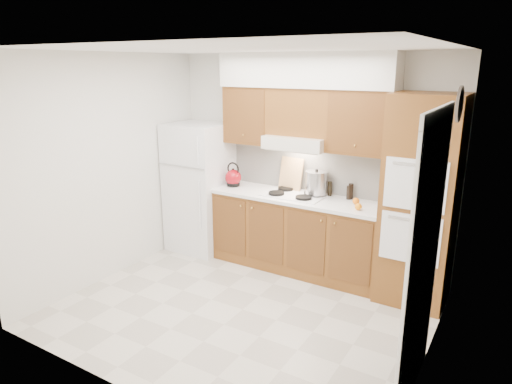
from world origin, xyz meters
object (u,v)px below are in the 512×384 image
at_px(oven_cabinet, 420,201).
at_px(stock_pot, 316,183).
at_px(fridge, 200,187).
at_px(kettle, 233,178).

xyz_separation_m(oven_cabinet, stock_pot, (-1.23, 0.14, 0.00)).
height_order(fridge, stock_pot, fridge).
height_order(oven_cabinet, stock_pot, oven_cabinet).
bearing_deg(kettle, stock_pot, 25.85).
bearing_deg(stock_pot, oven_cabinet, -6.48).
relative_size(kettle, stock_pot, 0.79).
distance_m(fridge, kettle, 0.55).
distance_m(oven_cabinet, kettle, 2.33).
bearing_deg(kettle, oven_cabinet, 18.65).
distance_m(kettle, stock_pot, 1.11).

